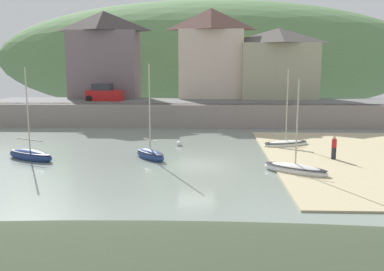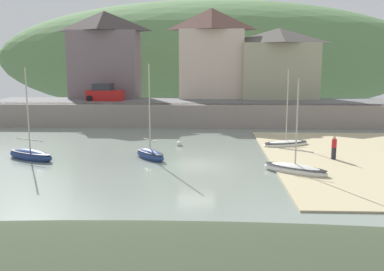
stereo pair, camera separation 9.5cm
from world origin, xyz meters
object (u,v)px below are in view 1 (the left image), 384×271
parked_car_near_slipway (104,94)px  waterfront_building_centre (211,53)px  sailboat_white_hull (150,154)px  dinghy_open_wooden (30,155)px  waterfront_building_left (105,54)px  mooring_buoy (179,144)px  waterfront_building_right (278,63)px  sailboat_nearest_shore (295,169)px  motorboat_with_cabin (286,143)px  person_near_water (334,147)px

parked_car_near_slipway → waterfront_building_centre: bearing=25.9°
sailboat_white_hull → dinghy_open_wooden: sailboat_white_hull is taller
waterfront_building_left → mooring_buoy: waterfront_building_left is taller
sailboat_white_hull → parked_car_near_slipway: size_ratio=1.61×
waterfront_building_right → sailboat_nearest_shore: size_ratio=1.55×
waterfront_building_left → waterfront_building_centre: waterfront_building_centre is taller
sailboat_white_hull → dinghy_open_wooden: size_ratio=1.03×
parked_car_near_slipway → sailboat_white_hull: bearing=-62.2°
waterfront_building_centre → parked_car_near_slipway: bearing=-159.6°
parked_car_near_slipway → waterfront_building_right: bearing=18.1°
waterfront_building_right → dinghy_open_wooden: 32.48m
dinghy_open_wooden → sailboat_white_hull: bearing=29.7°
waterfront_building_right → motorboat_with_cabin: size_ratio=1.47×
dinghy_open_wooden → waterfront_building_centre: bearing=88.5°
sailboat_white_hull → dinghy_open_wooden: 8.39m
motorboat_with_cabin → mooring_buoy: bearing=159.5°
sailboat_nearest_shore → motorboat_with_cabin: size_ratio=0.94×
waterfront_building_left → parked_car_near_slipway: size_ratio=2.47×
dinghy_open_wooden → parked_car_near_slipway: (0.56, 19.63, 2.88)m
sailboat_white_hull → parked_car_near_slipway: 20.85m
sailboat_nearest_shore → waterfront_building_right: bearing=118.8°
parked_car_near_slipway → person_near_water: 28.15m
sailboat_white_hull → person_near_water: size_ratio=4.23×
motorboat_with_cabin → waterfront_building_left: bearing=114.5°
dinghy_open_wooden → waterfront_building_right: bearing=75.4°
motorboat_with_cabin → person_near_water: (2.42, -5.03, 0.75)m
sailboat_nearest_shore → mooring_buoy: sailboat_nearest_shore is taller
parked_car_near_slipway → sailboat_nearest_shore: bearing=-47.2°
sailboat_white_hull → mooring_buoy: sailboat_white_hull is taller
dinghy_open_wooden → mooring_buoy: dinghy_open_wooden is taller
waterfront_building_left → motorboat_with_cabin: 27.64m
dinghy_open_wooden → sailboat_nearest_shore: bearing=16.4°
sailboat_white_hull → sailboat_nearest_shore: sailboat_white_hull is taller
waterfront_building_right → sailboat_white_hull: (-12.43, -23.61, -6.31)m
motorboat_with_cabin → person_near_water: motorboat_with_cabin is taller
waterfront_building_left → sailboat_white_hull: (8.72, -23.61, -7.38)m
sailboat_white_hull → parked_car_near_slipway: (-7.82, 19.11, 2.86)m
waterfront_building_centre → motorboat_with_cabin: waterfront_building_centre is taller
waterfront_building_centre → sailboat_nearest_shore: bearing=-79.4°
sailboat_white_hull → sailboat_nearest_shore: size_ratio=1.15×
waterfront_building_right → sailboat_nearest_shore: (-3.01, -27.21, -6.38)m
waterfront_building_left → waterfront_building_right: size_ratio=1.13×
waterfront_building_left → sailboat_nearest_shore: size_ratio=1.76×
waterfront_building_centre → sailboat_nearest_shore: (5.11, -27.21, -7.61)m
mooring_buoy → motorboat_with_cabin: bearing=0.8°
sailboat_white_hull → mooring_buoy: bearing=119.2°
dinghy_open_wooden → mooring_buoy: 11.45m
waterfront_building_left → sailboat_white_hull: 26.23m
dinghy_open_wooden → mooring_buoy: bearing=54.7°
sailboat_white_hull → waterfront_building_centre: bearing=127.8°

